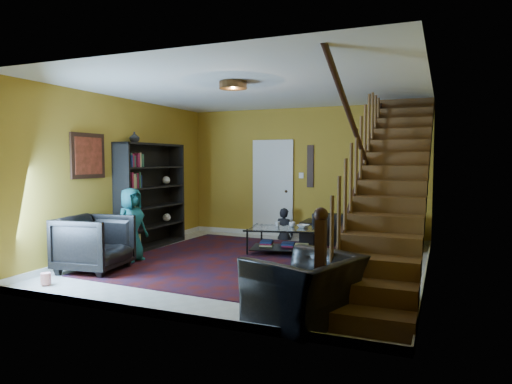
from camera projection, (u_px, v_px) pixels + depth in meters
floor at (255, 264)px, 7.39m from camera, size 5.50×5.50×0.00m
room at (219, 242)px, 9.12m from camera, size 5.50×5.50×5.50m
staircase at (392, 180)px, 6.48m from camera, size 0.95×5.02×3.18m
bookshelf at (152, 197)px, 8.79m from camera, size 0.35×1.80×2.00m
door at (273, 190)px, 10.09m from camera, size 0.82×0.05×2.05m
framed_picture at (88, 156)px, 7.41m from camera, size 0.04×0.74×0.74m
wall_hanging at (310, 166)px, 9.74m from camera, size 0.14×0.03×0.90m
ceiling_fixture at (233, 85)px, 6.46m from camera, size 0.40×0.40×0.10m
rug at (236, 260)px, 7.66m from camera, size 3.73×4.21×0.02m
sofa at (359, 229)px, 9.00m from camera, size 2.26×0.96×0.65m
armchair_left at (94, 243)px, 6.87m from camera, size 1.04×1.02×0.85m
armchair_right at (305, 289)px, 4.71m from camera, size 1.23×1.32×0.69m
person_adult_a at (284, 234)px, 9.66m from camera, size 0.44×0.31×1.12m
person_adult_b at (371, 238)px, 8.97m from camera, size 0.64×0.53×1.19m
person_child at (131, 225)px, 7.51m from camera, size 0.48×0.65×1.23m
coffee_table at (286, 239)px, 8.08m from camera, size 1.40×1.00×0.48m
cup_a at (292, 224)px, 8.22m from camera, size 0.13×0.13×0.09m
cup_b at (277, 224)px, 8.28m from camera, size 0.11×0.11×0.09m
bowl at (303, 226)px, 8.13m from camera, size 0.25×0.25×0.05m
vase at (134, 137)px, 8.25m from camera, size 0.18×0.18×0.19m
popcorn_bucket at (46, 279)px, 6.10m from camera, size 0.17×0.17×0.15m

